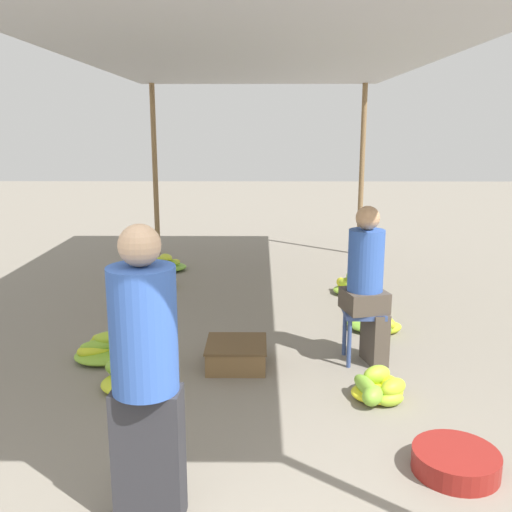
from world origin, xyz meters
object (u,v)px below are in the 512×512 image
(banana_pile_right_0, at_px, (366,305))
(banana_pile_right_2, at_px, (351,287))
(banana_pile_left_1, at_px, (135,378))
(banana_pile_left_2, at_px, (162,282))
(banana_pile_right_3, at_px, (380,389))
(stool, at_px, (363,321))
(vendor_seated, at_px, (368,282))
(banana_pile_left_3, at_px, (105,349))
(banana_pile_right_1, at_px, (377,325))
(crate_near, at_px, (236,354))
(vendor_foreground, at_px, (145,374))
(banana_pile_left_0, at_px, (167,265))
(basin_black, at_px, (456,461))

(banana_pile_right_0, xyz_separation_m, banana_pile_right_2, (-0.05, 0.73, -0.00))
(banana_pile_left_1, relative_size, banana_pile_left_2, 1.10)
(banana_pile_right_2, distance_m, banana_pile_right_3, 2.80)
(stool, bearing_deg, banana_pile_left_1, -163.80)
(vendor_seated, xyz_separation_m, banana_pile_left_3, (-2.27, 0.03, -0.62))
(banana_pile_left_2, distance_m, banana_pile_left_3, 2.32)
(banana_pile_right_1, relative_size, banana_pile_right_2, 1.25)
(banana_pile_right_1, bearing_deg, banana_pile_right_0, 90.64)
(stool, bearing_deg, banana_pile_right_0, 78.33)
(banana_pile_left_1, distance_m, banana_pile_right_2, 3.34)
(stool, distance_m, crate_near, 1.12)
(stool, height_order, crate_near, stool)
(banana_pile_left_2, bearing_deg, banana_pile_left_1, -84.43)
(vendor_seated, bearing_deg, banana_pile_right_3, -91.02)
(vendor_seated, xyz_separation_m, banana_pile_right_1, (0.26, 0.76, -0.65))
(vendor_foreground, distance_m, banana_pile_right_0, 3.87)
(banana_pile_left_0, xyz_separation_m, banana_pile_left_2, (0.08, -0.89, -0.01))
(stool, xyz_separation_m, basin_black, (0.27, -1.64, -0.30))
(banana_pile_left_1, xyz_separation_m, banana_pile_left_3, (-0.38, 0.57, 0.01))
(vendor_seated, relative_size, banana_pile_left_2, 2.67)
(vendor_seated, bearing_deg, vendor_foreground, -125.60)
(banana_pile_left_3, distance_m, banana_pile_right_2, 3.21)
(banana_pile_left_1, xyz_separation_m, banana_pile_right_1, (2.14, 1.29, -0.02))
(vendor_foreground, distance_m, banana_pile_right_2, 4.50)
(vendor_foreground, relative_size, stool, 3.37)
(banana_pile_right_2, xyz_separation_m, crate_near, (-1.31, -2.18, 0.02))
(stool, height_order, banana_pile_left_0, stool)
(banana_pile_left_2, xyz_separation_m, banana_pile_left_3, (-0.10, -2.32, 0.02))
(basin_black, height_order, banana_pile_right_3, banana_pile_right_3)
(vendor_seated, height_order, crate_near, vendor_seated)
(basin_black, height_order, banana_pile_right_1, banana_pile_right_1)
(basin_black, bearing_deg, crate_near, 131.69)
(banana_pile_right_0, xyz_separation_m, banana_pile_right_1, (0.01, -0.58, -0.02))
(vendor_seated, distance_m, banana_pile_left_2, 3.26)
(stool, xyz_separation_m, banana_pile_right_0, (0.28, 1.33, -0.28))
(stool, relative_size, vendor_seated, 0.34)
(vendor_foreground, xyz_separation_m, banana_pile_left_3, (-0.80, 2.08, -0.72))
(banana_pile_left_0, height_order, crate_near, banana_pile_left_0)
(banana_pile_left_3, bearing_deg, banana_pile_right_2, 39.56)
(banana_pile_right_2, bearing_deg, banana_pile_left_3, -140.44)
(banana_pile_left_2, bearing_deg, basin_black, -58.77)
(banana_pile_right_0, distance_m, banana_pile_right_3, 2.08)
(banana_pile_left_3, distance_m, crate_near, 1.17)
(stool, relative_size, banana_pile_left_2, 0.90)
(banana_pile_right_0, height_order, banana_pile_right_2, banana_pile_right_2)
(banana_pile_left_0, height_order, banana_pile_right_2, banana_pile_right_2)
(stool, height_order, vendor_seated, vendor_seated)
(banana_pile_left_0, bearing_deg, banana_pile_right_2, -25.42)
(vendor_foreground, xyz_separation_m, banana_pile_right_3, (1.45, 1.33, -0.72))
(banana_pile_left_3, bearing_deg, banana_pile_right_3, -18.44)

